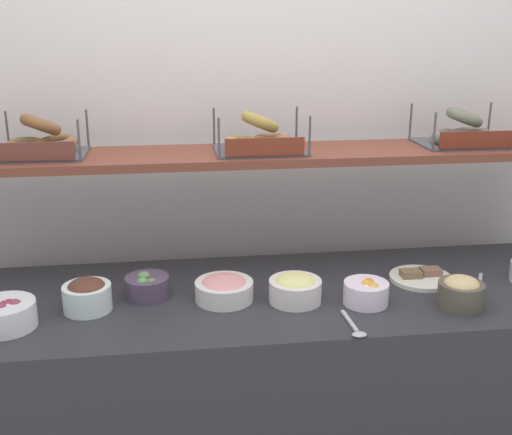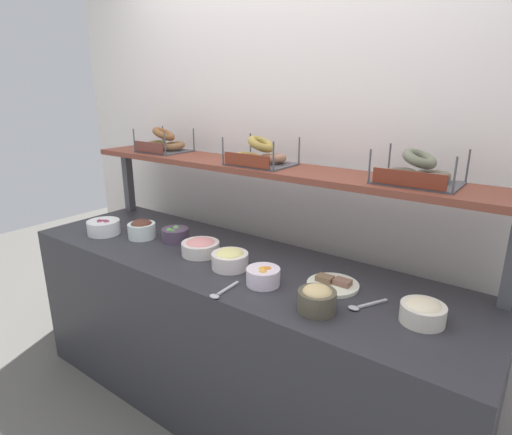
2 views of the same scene
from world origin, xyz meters
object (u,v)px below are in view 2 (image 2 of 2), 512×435
bowl_lox_spread (201,247)px  serving_spoon_by_edge (221,293)px  bowl_chocolate_spread (142,229)px  bowl_veggie_mix (175,234)px  bagel_basket_poppy (417,173)px  bowl_fruit_salad (263,276)px  bowl_beet_salad (104,227)px  bagel_basket_everything (260,156)px  serving_plate_white (333,284)px  bowl_potato_salad (423,311)px  serving_spoon_near_plate (362,306)px  bowl_egg_salad (230,259)px  bowl_hummus (317,299)px  bagel_basket_cinnamon_raisin (164,144)px

bowl_lox_spread → serving_spoon_by_edge: bearing=-36.1°
bowl_chocolate_spread → bowl_veggie_mix: bowl_chocolate_spread is taller
bowl_chocolate_spread → bagel_basket_poppy: bearing=13.9°
bowl_fruit_salad → serving_spoon_by_edge: 0.20m
bowl_beet_salad → bagel_basket_everything: bagel_basket_everything is taller
serving_plate_white → bowl_beet_salad: bearing=-172.7°
bagel_basket_everything → serving_spoon_by_edge: bearing=-69.6°
bowl_potato_salad → serving_spoon_near_plate: size_ratio=1.00×
serving_plate_white → serving_spoon_near_plate: 0.20m
bowl_potato_salad → bowl_veggie_mix: bowl_potato_salad is taller
bowl_egg_salad → serving_spoon_near_plate: (0.64, 0.01, -0.04)m
bowl_fruit_salad → bowl_hummus: size_ratio=1.00×
bowl_egg_salad → bowl_hummus: bowl_hummus is taller
bowl_chocolate_spread → serving_plate_white: size_ratio=0.69×
bowl_chocolate_spread → serving_spoon_by_edge: 0.84m
serving_spoon_near_plate → serving_spoon_by_edge: 0.56m
bowl_lox_spread → bowl_egg_salad: bearing=-10.4°
bowl_beet_salad → bagel_basket_poppy: 1.70m
bowl_veggie_mix → bagel_basket_poppy: size_ratio=0.44×
bowl_egg_salad → bowl_chocolate_spread: bearing=177.9°
bowl_fruit_salad → serving_spoon_near_plate: (0.42, 0.06, -0.03)m
serving_spoon_near_plate → bagel_basket_poppy: (0.05, 0.35, 0.47)m
bowl_potato_salad → bagel_basket_cinnamon_raisin: size_ratio=0.55×
bowl_veggie_mix → bagel_basket_everything: bagel_basket_everything is taller
bowl_potato_salad → bowl_egg_salad: size_ratio=0.93×
bowl_lox_spread → serving_plate_white: bowl_lox_spread is taller
bowl_beet_salad → bagel_basket_cinnamon_raisin: bagel_basket_cinnamon_raisin is taller
serving_plate_white → bagel_basket_everything: size_ratio=0.69×
bowl_chocolate_spread → bowl_hummus: (1.18, -0.13, -0.00)m
bowl_fruit_salad → bagel_basket_cinnamon_raisin: bearing=158.6°
serving_plate_white → bagel_basket_cinnamon_raisin: 1.40m
bagel_basket_cinnamon_raisin → bowl_fruit_salad: bearing=-21.4°
bowl_potato_salad → bagel_basket_cinnamon_raisin: 1.76m
bowl_fruit_salad → bowl_hummus: 0.30m
bowl_chocolate_spread → serving_spoon_by_edge: size_ratio=0.87×
bowl_beet_salad → bowl_potato_salad: bearing=3.6°
serving_plate_white → bowl_chocolate_spread: bearing=-175.7°
bowl_fruit_salad → bowl_beet_salad: bearing=-179.2°
bowl_lox_spread → serving_plate_white: 0.71m
bagel_basket_poppy → bowl_veggie_mix: bearing=-167.6°
bowl_hummus → serving_spoon_by_edge: 0.40m
serving_plate_white → bowl_fruit_salad: bearing=-147.6°
serving_spoon_near_plate → bowl_fruit_salad: bearing=-171.5°
bowl_beet_salad → bagel_basket_cinnamon_raisin: 0.61m
bowl_potato_salad → bagel_basket_poppy: bagel_basket_poppy is taller
bowl_chocolate_spread → bagel_basket_poppy: 1.46m
serving_plate_white → bowl_lox_spread: bearing=-174.4°
bagel_basket_cinnamon_raisin → bagel_basket_everything: size_ratio=0.91×
bowl_egg_salad → serving_spoon_by_edge: bowl_egg_salad is taller
bowl_lox_spread → serving_spoon_by_edge: size_ratio=1.09×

